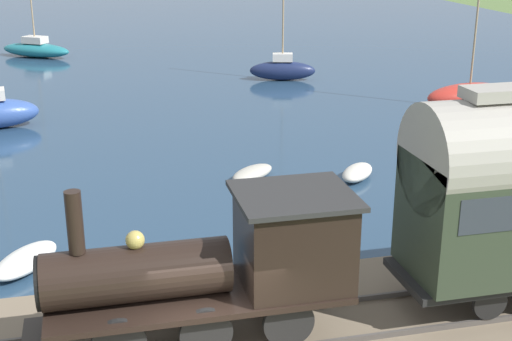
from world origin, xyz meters
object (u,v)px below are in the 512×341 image
sailboat_navy (282,69)px  rowboat_off_pier (253,173)px  sailboat_red (469,95)px  rowboat_near_shore (26,260)px  rowboat_mid_harbor (357,172)px  steam_locomotive (227,259)px  sailboat_teal (36,49)px

sailboat_navy → rowboat_off_pier: (-16.04, 5.54, -0.43)m
sailboat_red → rowboat_near_shore: (-12.87, 19.91, -0.41)m
rowboat_off_pier → rowboat_near_shore: bearing=86.8°
sailboat_navy → rowboat_mid_harbor: 17.05m
rowboat_mid_harbor → rowboat_off_pier: bearing=26.7°
sailboat_navy → rowboat_near_shore: bearing=164.0°
steam_locomotive → rowboat_mid_harbor: bearing=-33.9°
rowboat_off_pier → sailboat_red: bearing=-98.8°
rowboat_off_pier → rowboat_mid_harbor: (-0.89, -3.58, 0.03)m
sailboat_teal → rowboat_near_shore: (-32.61, -1.33, -0.31)m
sailboat_navy → sailboat_teal: bearing=66.7°
rowboat_near_shore → rowboat_off_pier: bearing=-112.1°
sailboat_teal → rowboat_mid_harbor: (-28.12, -12.23, -0.31)m
sailboat_red → rowboat_mid_harbor: (-8.39, 9.01, -0.40)m
sailboat_red → rowboat_off_pier: bearing=114.9°
sailboat_teal → rowboat_off_pier: 28.58m
steam_locomotive → sailboat_navy: bearing=-17.8°
steam_locomotive → sailboat_red: size_ratio=0.83×
sailboat_teal → sailboat_red: sailboat_red is taller
sailboat_navy → rowboat_mid_harbor: bearing=-171.6°
rowboat_off_pier → rowboat_mid_harbor: bearing=-143.5°
steam_locomotive → rowboat_off_pier: bearing=-15.8°
rowboat_near_shore → rowboat_off_pier: size_ratio=1.21×
rowboat_mid_harbor → rowboat_near_shore: bearing=63.0°
steam_locomotive → rowboat_near_shore: (5.37, 4.28, -2.09)m
rowboat_near_shore → rowboat_mid_harbor: (4.49, -10.90, 0.01)m
steam_locomotive → sailboat_teal: size_ratio=0.98×
sailboat_teal → rowboat_mid_harbor: bearing=-122.7°
rowboat_off_pier → rowboat_mid_harbor: 3.69m
steam_locomotive → sailboat_red: 24.08m
sailboat_red → steam_locomotive: bearing=133.5°
sailboat_teal → rowboat_mid_harbor: size_ratio=3.31×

